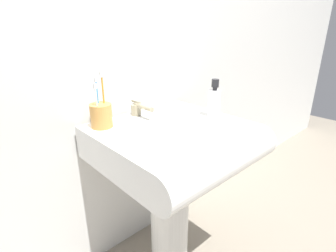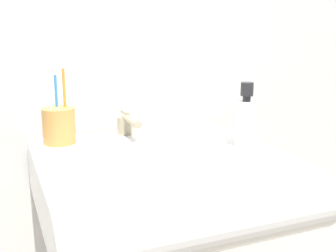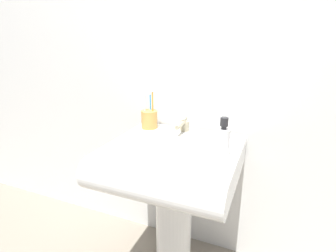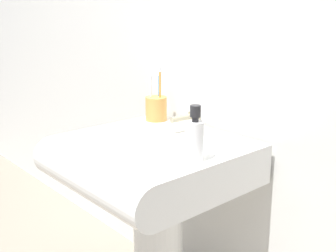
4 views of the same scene
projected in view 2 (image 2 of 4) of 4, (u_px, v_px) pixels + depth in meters
sink_basin at (165, 185)px, 1.02m from camera, size 0.59×0.58×0.14m
faucet at (127, 123)px, 1.20m from camera, size 0.05×0.14×0.07m
toothbrush_cup at (59, 125)px, 1.12m from camera, size 0.09×0.09×0.22m
soap_bottle at (246, 121)px, 1.08m from camera, size 0.05×0.05×0.17m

